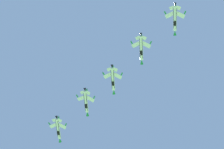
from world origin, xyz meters
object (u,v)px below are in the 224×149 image
fighter_jet_left_wing (86,102)px  fighter_jet_lead (58,129)px  fighter_jet_right_outer (175,19)px  fighter_jet_right_wing (113,79)px  fighter_jet_left_outer (141,49)px

fighter_jet_left_wing → fighter_jet_lead: bearing=137.4°
fighter_jet_left_wing → fighter_jet_right_outer: size_ratio=1.00×
fighter_jet_right_wing → fighter_jet_right_outer: bearing=-41.1°
fighter_jet_right_wing → fighter_jet_left_wing: bearing=140.9°
fighter_jet_lead → fighter_jet_left_wing: fighter_jet_lead is taller
fighter_jet_left_wing → fighter_jet_right_outer: 61.31m
fighter_jet_left_wing → fighter_jet_right_wing: fighter_jet_left_wing is taller
fighter_jet_left_outer → fighter_jet_right_outer: bearing=-36.9°
fighter_jet_right_wing → fighter_jet_left_outer: bearing=-45.4°
fighter_jet_right_wing → fighter_jet_left_outer: (2.25, -21.01, 0.75)m
fighter_jet_left_wing → fighter_jet_right_wing: size_ratio=1.00×
fighter_jet_right_wing → fighter_jet_lead: bearing=139.0°
fighter_jet_lead → fighter_jet_right_outer: 83.68m
fighter_jet_lead → fighter_jet_right_outer: size_ratio=1.00×
fighter_jet_left_outer → fighter_jet_lead: bearing=137.5°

